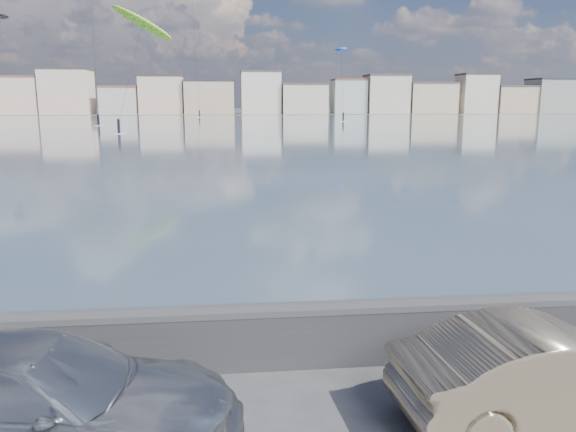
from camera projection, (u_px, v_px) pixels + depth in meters
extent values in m
cube|color=#3A4F5F|center=(228.00, 126.00, 95.47)|extent=(500.00, 177.00, 0.00)
cube|color=#4C473D|center=(228.00, 113.00, 201.18)|extent=(500.00, 60.00, 0.00)
cube|color=#28282B|center=(234.00, 342.00, 8.86)|extent=(400.00, 0.35, 0.90)
cylinder|color=#28282B|center=(233.00, 315.00, 8.77)|extent=(400.00, 0.36, 0.36)
cube|color=beige|center=(21.00, 96.00, 179.61)|extent=(13.00, 11.00, 11.50)
cube|color=brown|center=(19.00, 77.00, 178.40)|extent=(13.26, 11.22, 0.60)
cube|color=beige|center=(67.00, 92.00, 180.85)|extent=(15.00, 12.00, 14.00)
cube|color=#383330|center=(65.00, 69.00, 179.38)|extent=(15.30, 12.24, 0.60)
cube|color=beige|center=(120.00, 101.00, 183.09)|extent=(12.00, 10.00, 8.50)
cube|color=brown|center=(119.00, 87.00, 182.18)|extent=(12.24, 10.20, 0.60)
cube|color=beige|center=(162.00, 96.00, 184.13)|extent=(14.00, 11.00, 12.00)
cube|color=#383330|center=(161.00, 76.00, 182.86)|extent=(14.28, 11.22, 0.60)
cube|color=#CCB293|center=(210.00, 98.00, 185.87)|extent=(16.00, 13.00, 10.50)
cube|color=#2D2D33|center=(209.00, 81.00, 184.76)|extent=(16.32, 13.26, 0.60)
cube|color=silver|center=(261.00, 94.00, 187.31)|extent=(13.00, 10.00, 13.50)
cube|color=#4C423D|center=(261.00, 72.00, 185.90)|extent=(13.26, 10.20, 0.60)
cube|color=beige|center=(304.00, 100.00, 189.20)|extent=(15.00, 12.00, 9.50)
cube|color=#4C423D|center=(304.00, 84.00, 188.19)|extent=(15.30, 12.24, 0.60)
cube|color=#B7C6BC|center=(349.00, 97.00, 190.64)|extent=(11.00, 9.00, 11.00)
cube|color=brown|center=(349.00, 80.00, 189.48)|extent=(11.22, 9.18, 0.60)
cube|color=beige|center=(386.00, 95.00, 191.83)|extent=(14.00, 11.00, 12.50)
cube|color=#4C423D|center=(387.00, 75.00, 190.51)|extent=(14.28, 11.22, 0.60)
cube|color=beige|center=(430.00, 99.00, 193.67)|extent=(16.00, 12.00, 10.00)
cube|color=#4C423D|center=(431.00, 83.00, 192.61)|extent=(16.32, 12.24, 0.60)
cube|color=beige|center=(476.00, 95.00, 195.06)|extent=(12.00, 10.00, 13.00)
cube|color=#383330|center=(477.00, 74.00, 193.70)|extent=(12.24, 10.20, 0.60)
cube|color=#CCB293|center=(512.00, 100.00, 196.85)|extent=(14.00, 11.00, 9.00)
cube|color=#4C423D|center=(514.00, 86.00, 195.89)|extent=(14.28, 11.22, 0.60)
cube|color=gray|center=(552.00, 97.00, 198.09)|extent=(15.00, 12.00, 11.50)
cube|color=#2D2D33|center=(553.00, 79.00, 196.87)|extent=(15.30, 12.24, 0.60)
imported|color=#A1A3A8|center=(35.00, 400.00, 6.62)|extent=(5.14, 2.57, 1.43)
imported|color=tan|center=(549.00, 372.00, 7.41)|extent=(4.20, 1.79, 1.35)
ellipsoid|color=#8CD826|center=(142.00, 23.00, 76.76)|extent=(8.64, 4.87, 6.35)
cube|color=white|center=(119.00, 134.00, 73.18)|extent=(1.40, 0.42, 0.08)
cylinder|color=black|center=(119.00, 127.00, 73.00)|extent=(0.36, 0.36, 1.70)
sphere|color=black|center=(118.00, 120.00, 72.82)|extent=(0.28, 0.28, 0.28)
cylinder|color=black|center=(131.00, 72.00, 74.84)|extent=(2.80, 6.45, 13.44)
ellipsoid|color=blue|center=(341.00, 49.00, 126.60)|extent=(4.25, 10.30, 2.12)
cube|color=white|center=(343.00, 121.00, 118.16)|extent=(1.40, 0.42, 0.08)
cylinder|color=black|center=(343.00, 117.00, 117.98)|extent=(0.36, 0.36, 1.70)
sphere|color=black|center=(343.00, 113.00, 117.80)|extent=(0.28, 0.28, 0.28)
cylinder|color=black|center=(342.00, 81.00, 122.26)|extent=(1.62, 11.74, 14.40)
ellipsoid|color=black|center=(1.00, 17.00, 123.90)|extent=(7.23, 9.34, 2.14)
cube|color=white|center=(99.00, 126.00, 97.62)|extent=(1.40, 0.42, 0.08)
cylinder|color=black|center=(98.00, 120.00, 97.44)|extent=(0.36, 0.36, 1.70)
sphere|color=black|center=(98.00, 115.00, 97.26)|extent=(0.28, 0.28, 0.28)
cylinder|color=black|center=(92.00, 16.00, 98.39)|extent=(1.97, 9.58, 35.20)
cube|color=white|center=(200.00, 117.00, 148.72)|extent=(1.40, 0.42, 0.08)
cylinder|color=black|center=(199.00, 114.00, 148.54)|extent=(0.36, 0.36, 1.70)
sphere|color=black|center=(199.00, 110.00, 148.36)|extent=(0.28, 0.28, 0.28)
cylinder|color=black|center=(195.00, 51.00, 150.93)|extent=(1.74, 11.97, 32.61)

